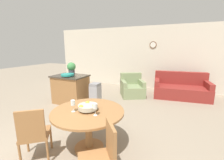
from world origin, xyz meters
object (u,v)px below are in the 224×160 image
Objects in this scene: dining_table at (88,119)px; dining_chair_near_left at (34,132)px; fruit_bowl at (88,107)px; couch at (181,89)px; potted_plant at (71,68)px; teal_bowl at (67,75)px; armchair at (132,88)px; dining_chair_near_right at (102,156)px; wine_glass_left at (73,103)px; kitchen_island at (71,89)px; wine_glass_right at (95,107)px; trash_bin at (95,95)px.

dining_chair_near_left is at bearing -136.63° from dining_table.
couch reaches higher than fruit_bowl.
teal_bowl is at bearing -70.09° from potted_plant.
armchair is at bearing 92.75° from fruit_bowl.
dining_chair_near_left is 1.21m from dining_chair_near_right.
wine_glass_left is 0.18× the size of armchair.
teal_bowl reaches higher than dining_table.
armchair is at bearing 89.32° from wine_glass_left.
fruit_bowl is 2.55m from kitchen_island.
dining_chair_near_left is 2.53m from teal_bowl.
wine_glass_right is at bearing -1.78° from dining_chair_near_right.
kitchen_island is 0.71m from potted_plant.
dining_table is at bearing -118.41° from couch.
fruit_bowl is at bearing -46.20° from potted_plant.
teal_bowl is at bearing -78.15° from kitchen_island.
wine_glass_right is 3.00m from potted_plant.
wine_glass_right is at bearing -28.58° from dining_table.
dining_chair_near_right is 2.73× the size of fruit_bowl.
fruit_bowl is at bearing -42.31° from teal_bowl.
wine_glass_left reaches higher than dining_chair_near_left.
dining_chair_near_right is 1.00m from wine_glass_left.
dining_chair_near_right is at bearing -31.57° from wine_glass_left.
wine_glass_left is at bearing -144.63° from fruit_bowl.
wine_glass_left is 0.19× the size of kitchen_island.
wine_glass_right is 2.34m from trash_bin.
dining_chair_near_right is at bearing -46.30° from potted_plant.
fruit_bowl is 0.17× the size of couch.
trash_bin is at bearing -6.79° from dining_chair_near_right.
trash_bin is 3.15m from couch.
fruit_bowl is (-0.00, 0.00, 0.23)m from dining_table.
couch is at bearing -50.06° from dining_chair_near_right.
dining_table is at bearing -44.44° from kitchen_island.
couch is at bearing -9.77° from armchair.
dining_table is 0.23m from fruit_bowl.
dining_chair_near_left is at bearing -133.40° from wine_glass_left.
kitchen_island is at bearing -64.77° from potted_plant.
trash_bin is at bearing -147.29° from armchair.
dining_chair_near_right is 0.81× the size of armchair.
couch reaches higher than trash_bin.
dining_table is 3.29m from armchair.
fruit_bowl is at bearing -63.35° from trash_bin.
dining_chair_near_right is 4.53× the size of wine_glass_right.
wine_glass_left is 2.74m from potted_plant.
trash_bin is (0.84, 0.24, -0.61)m from teal_bowl.
dining_chair_near_right is at bearing -107.85° from armchair.
wine_glass_left is at bearing -48.06° from teal_bowl.
wine_glass_right is at bearing 3.26° from wine_glass_left.
wine_glass_right is (0.83, 0.47, 0.39)m from dining_chair_near_left.
teal_bowl is 0.35× the size of armchair.
dining_chair_near_right is 3.39m from kitchen_island.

